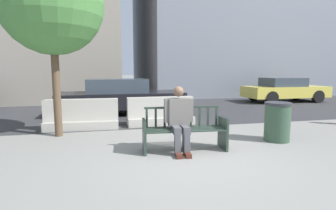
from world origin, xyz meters
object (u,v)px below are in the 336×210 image
at_px(seated_person, 179,118).
at_px(street_tree, 52,4).
at_px(trash_bin, 277,122).
at_px(jersey_barrier_left, 82,117).
at_px(car_taxi_near, 284,90).
at_px(car_sedan_mid, 121,96).
at_px(jersey_barrier_centre, 161,113).
at_px(street_bench, 184,131).

relative_size(seated_person, street_tree, 0.30).
relative_size(seated_person, trash_bin, 1.46).
distance_m(jersey_barrier_left, car_taxi_near, 10.79).
bearing_deg(car_sedan_mid, jersey_barrier_centre, -65.47).
height_order(seated_person, car_sedan_mid, car_sedan_mid).
height_order(seated_person, car_taxi_near, seated_person).
height_order(street_bench, jersey_barrier_left, street_bench).
xyz_separation_m(jersey_barrier_centre, jersey_barrier_left, (-2.27, -0.09, 0.00)).
height_order(street_tree, trash_bin, street_tree).
distance_m(street_bench, seated_person, 0.32).
height_order(jersey_barrier_centre, car_sedan_mid, car_sedan_mid).
bearing_deg(street_bench, street_tree, 145.85).
height_order(jersey_barrier_centre, car_taxi_near, car_taxi_near).
bearing_deg(jersey_barrier_left, car_sedan_mid, 63.62).
relative_size(jersey_barrier_left, car_taxi_near, 0.47).
distance_m(jersey_barrier_centre, trash_bin, 3.35).
relative_size(street_bench, jersey_barrier_left, 0.85).
bearing_deg(car_sedan_mid, jersey_barrier_left, -116.38).
xyz_separation_m(seated_person, street_tree, (-2.60, 1.90, 2.50)).
height_order(street_bench, car_taxi_near, car_taxi_near).
relative_size(jersey_barrier_centre, car_sedan_mid, 0.44).
bearing_deg(trash_bin, street_bench, -174.59).
bearing_deg(jersey_barrier_centre, car_taxi_near, 29.97).
xyz_separation_m(street_tree, trash_bin, (5.04, -1.63, -2.74)).
bearing_deg(trash_bin, car_sedan_mid, 124.80).
bearing_deg(jersey_barrier_centre, trash_bin, -47.33).
xyz_separation_m(car_taxi_near, car_sedan_mid, (-8.62, -2.02, 0.03)).
bearing_deg(jersey_barrier_left, street_tree, -124.03).
height_order(street_bench, seated_person, seated_person).
bearing_deg(trash_bin, car_taxi_near, 52.19).
height_order(street_tree, car_taxi_near, street_tree).
relative_size(jersey_barrier_left, car_sedan_mid, 0.44).
bearing_deg(car_taxi_near, trash_bin, -127.81).
bearing_deg(street_bench, seated_person, -158.65).
xyz_separation_m(seated_person, jersey_barrier_centre, (0.17, 2.73, -0.35)).
relative_size(jersey_barrier_centre, street_tree, 0.46).
relative_size(jersey_barrier_left, trash_bin, 2.25).
xyz_separation_m(street_tree, car_taxi_near, (10.33, 5.19, -2.55)).
height_order(street_bench, trash_bin, trash_bin).
distance_m(seated_person, car_sedan_mid, 5.14).
height_order(street_bench, street_tree, street_tree).
distance_m(jersey_barrier_centre, jersey_barrier_left, 2.27).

